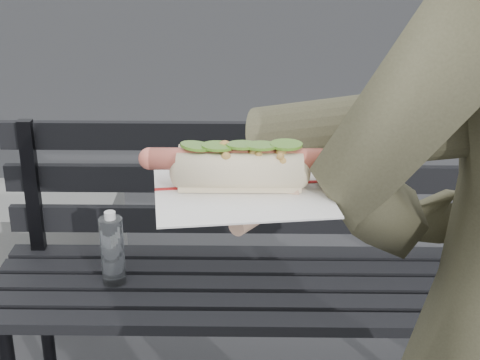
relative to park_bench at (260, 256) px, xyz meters
name	(u,v)px	position (x,y,z in m)	size (l,w,h in m)	color
park_bench	(260,256)	(0.00, 0.00, 0.00)	(1.50, 0.44, 0.88)	black
held_hotdog	(404,136)	(0.15, -1.00, 0.70)	(0.62, 0.30, 0.20)	#43412D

